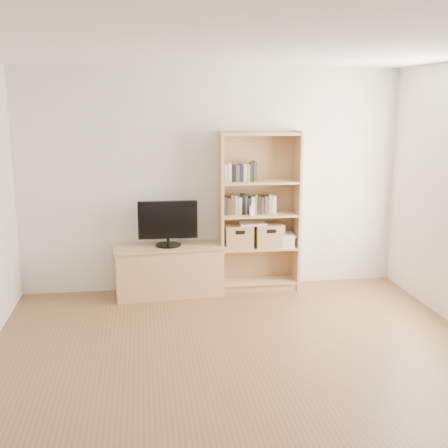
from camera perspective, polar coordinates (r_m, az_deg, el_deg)
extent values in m
cube|color=brown|center=(4.66, 2.93, -16.01)|extent=(4.50, 5.00, 0.01)
cube|color=white|center=(6.63, -1.17, 4.44)|extent=(4.50, 0.02, 2.60)
cube|color=white|center=(1.95, 18.46, -16.15)|extent=(4.50, 0.02, 2.60)
cube|color=white|center=(4.12, 3.35, 17.74)|extent=(4.50, 5.00, 0.01)
cube|color=tan|center=(6.58, -5.62, -4.78)|extent=(1.25, 0.56, 0.56)
cube|color=tan|center=(6.62, 3.60, 1.25)|extent=(0.95, 0.35, 1.88)
cube|color=black|center=(6.44, -5.73, 0.08)|extent=(0.68, 0.06, 0.53)
cube|color=#2C241D|center=(6.62, 3.58, 2.13)|extent=(0.90, 0.20, 0.24)
cube|color=#2C241D|center=(6.52, 1.81, 5.34)|extent=(0.42, 0.17, 0.22)
cube|color=white|center=(6.49, 2.88, 1.37)|extent=(0.06, 0.04, 0.12)
cube|color=#A57E4A|center=(6.63, 1.45, -1.23)|extent=(0.33, 0.27, 0.27)
cube|color=#A57E4A|center=(6.69, 4.55, -1.11)|extent=(0.33, 0.28, 0.27)
cube|color=white|center=(6.62, 2.90, 0.04)|extent=(0.31, 0.22, 0.02)
cube|color=beige|center=(6.76, 6.27, -1.64)|extent=(0.23, 0.30, 0.13)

